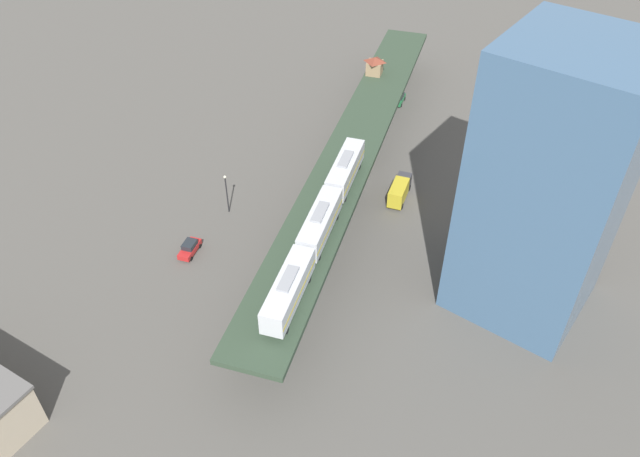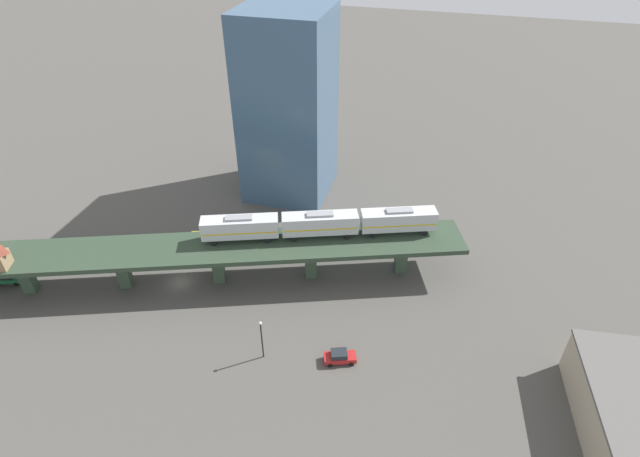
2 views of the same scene
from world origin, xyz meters
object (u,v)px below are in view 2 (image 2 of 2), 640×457
object	(u,v)px
street_car_red	(340,357)
delivery_truck	(202,241)
subway_train	(320,223)
street_lamp	(262,337)
office_tower	(288,107)
street_car_green	(8,278)

from	to	relation	value
street_car_red	delivery_truck	world-z (taller)	delivery_truck
subway_train	street_lamp	distance (m)	20.90
street_lamp	office_tower	world-z (taller)	office_tower
subway_train	delivery_truck	size ratio (longest dim) A/B	4.77
street_car_green	office_tower	bearing A→B (deg)	138.50
street_car_green	delivery_truck	bearing A→B (deg)	121.27
street_lamp	delivery_truck	bearing A→B (deg)	-136.35
subway_train	street_car_red	world-z (taller)	subway_train
street_car_green	street_car_red	world-z (taller)	same
street_car_green	office_tower	size ratio (longest dim) A/B	0.13
subway_train	street_car_red	xyz separation A→B (m)	(17.94, 7.67, -8.69)
street_car_green	delivery_truck	xyz separation A→B (m)	(-16.27, 26.79, 0.82)
office_tower	street_car_green	bearing A→B (deg)	-41.50
street_car_green	office_tower	distance (m)	56.38
subway_train	street_car_red	distance (m)	21.36
street_car_red	street_lamp	distance (m)	11.06
street_car_red	office_tower	xyz separation A→B (m)	(-41.73, -20.46, 17.06)
delivery_truck	office_tower	size ratio (longest dim) A/B	0.21
street_car_green	street_lamp	xyz separation A→B (m)	(3.51, 45.66, 3.17)
street_lamp	office_tower	bearing A→B (deg)	-167.06
subway_train	office_tower	size ratio (longest dim) A/B	1.00
street_car_green	office_tower	xyz separation A→B (m)	(-40.24, 35.61, 17.06)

